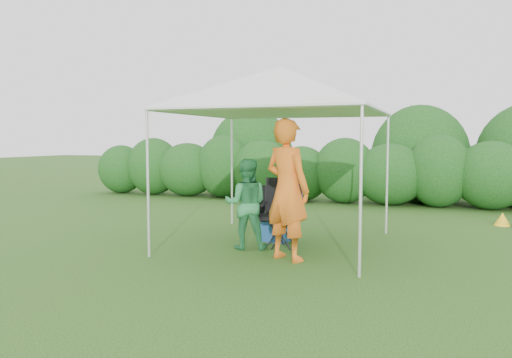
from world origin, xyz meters
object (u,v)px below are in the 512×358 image
(chair_right, at_px, (283,208))
(cooler, at_px, (276,230))
(man, at_px, (287,190))
(woman, at_px, (246,204))
(chair_left, at_px, (272,210))
(canopy, at_px, (281,90))

(chair_right, xyz_separation_m, cooler, (-0.20, 0.24, -0.41))
(man, xyz_separation_m, woman, (-0.80, 0.46, -0.29))
(woman, bearing_deg, chair_left, -124.64)
(canopy, distance_m, man, 1.80)
(man, relative_size, woman, 1.42)
(woman, xyz_separation_m, cooler, (0.25, 0.68, -0.50))
(man, height_order, cooler, man)
(chair_right, distance_m, woman, 0.64)
(chair_left, xyz_separation_m, cooler, (0.06, 0.02, -0.33))
(chair_right, relative_size, chair_left, 1.16)
(chair_right, bearing_deg, canopy, 127.65)
(chair_left, relative_size, woman, 0.66)
(chair_right, relative_size, woman, 0.77)
(canopy, relative_size, man, 1.57)
(man, bearing_deg, chair_right, -45.19)
(woman, bearing_deg, chair_right, -154.04)
(man, bearing_deg, canopy, -43.06)
(canopy, bearing_deg, woman, -128.67)
(cooler, bearing_deg, chair_left, -155.89)
(chair_left, bearing_deg, woman, -136.54)
(chair_left, xyz_separation_m, woman, (-0.20, -0.67, 0.18))
(chair_right, distance_m, man, 1.04)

